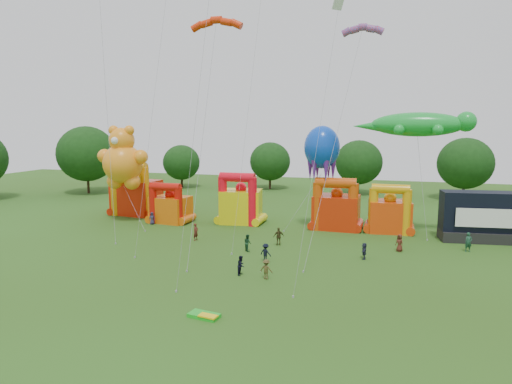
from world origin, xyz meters
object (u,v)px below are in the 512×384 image
(teddy_bear_kite, at_px, (127,178))
(spectator_4, at_px, (279,236))
(bouncy_castle_0, at_px, (135,194))
(bouncy_castle_2, at_px, (240,204))
(stage_trailer, at_px, (482,217))
(spectator_0, at_px, (152,218))
(octopus_kite, at_px, (314,173))
(gecko_kite, at_px, (419,144))

(teddy_bear_kite, relative_size, spectator_4, 6.66)
(bouncy_castle_0, bearing_deg, bouncy_castle_2, -4.73)
(stage_trailer, bearing_deg, spectator_0, -175.95)
(stage_trailer, distance_m, teddy_bear_kite, 40.94)
(octopus_kite, relative_size, spectator_0, 7.92)
(bouncy_castle_0, xyz_separation_m, gecko_kite, (36.37, -2.10, 7.40))
(stage_trailer, bearing_deg, bouncy_castle_0, 176.63)
(stage_trailer, xyz_separation_m, teddy_bear_kite, (-40.70, -3.10, 3.22))
(teddy_bear_kite, distance_m, octopus_kite, 22.89)
(bouncy_castle_0, distance_m, bouncy_castle_2, 15.71)
(spectator_4, bearing_deg, bouncy_castle_2, -75.00)
(teddy_bear_kite, xyz_separation_m, gecko_kite, (34.03, 3.54, 4.38))
(bouncy_castle_2, height_order, gecko_kite, gecko_kite)
(bouncy_castle_0, height_order, spectator_4, bouncy_castle_0)
(bouncy_castle_0, bearing_deg, spectator_0, -43.96)
(spectator_0, height_order, spectator_4, spectator_4)
(bouncy_castle_2, height_order, octopus_kite, octopus_kite)
(octopus_kite, bearing_deg, spectator_4, -105.11)
(octopus_kite, height_order, spectator_4, octopus_kite)
(stage_trailer, height_order, gecko_kite, gecko_kite)
(bouncy_castle_2, xyz_separation_m, spectator_0, (-10.26, -3.90, -1.69))
(bouncy_castle_2, xyz_separation_m, spectator_4, (7.17, -9.14, -1.54))
(stage_trailer, xyz_separation_m, octopus_kite, (-18.05, 0.12, 4.16))
(teddy_bear_kite, xyz_separation_m, spectator_0, (3.05, 0.43, -5.01))
(gecko_kite, height_order, spectator_0, gecko_kite)
(stage_trailer, relative_size, teddy_bear_kite, 0.70)
(stage_trailer, bearing_deg, octopus_kite, 179.63)
(teddy_bear_kite, distance_m, spectator_4, 21.59)
(bouncy_castle_0, height_order, stage_trailer, bouncy_castle_0)
(bouncy_castle_0, bearing_deg, teddy_bear_kite, -67.44)
(spectator_0, bearing_deg, spectator_4, -30.00)
(teddy_bear_kite, bearing_deg, stage_trailer, 4.35)
(gecko_kite, xyz_separation_m, octopus_kite, (-11.39, -0.32, -3.44))
(bouncy_castle_0, distance_m, spectator_0, 7.75)
(teddy_bear_kite, bearing_deg, gecko_kite, 5.93)
(teddy_bear_kite, bearing_deg, spectator_4, -13.19)
(bouncy_castle_2, bearing_deg, teddy_bear_kite, -161.96)
(bouncy_castle_2, height_order, spectator_0, bouncy_castle_2)
(spectator_0, distance_m, spectator_4, 18.20)
(gecko_kite, bearing_deg, stage_trailer, -3.75)
(bouncy_castle_0, relative_size, octopus_kite, 0.60)
(bouncy_castle_0, xyz_separation_m, stage_trailer, (43.04, -2.53, -0.20))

